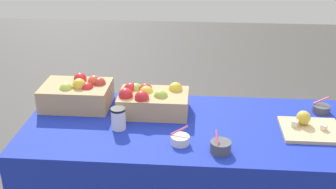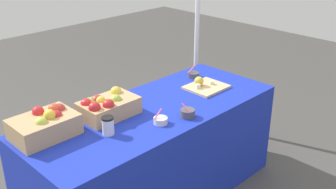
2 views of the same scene
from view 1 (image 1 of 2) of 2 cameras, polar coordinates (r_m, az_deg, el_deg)
name	(u,v)px [view 1 (image 1 of 2)]	position (r m, az deg, el deg)	size (l,w,h in m)	color
table	(202,184)	(2.43, 4.60, -11.91)	(1.90, 0.76, 0.74)	#192DB7
apple_crate_left	(78,94)	(2.47, -12.03, 0.10)	(0.38, 0.27, 0.18)	tan
apple_crate_middle	(151,100)	(2.34, -2.24, -0.78)	(0.38, 0.24, 0.16)	tan
cutting_board_front	(309,127)	(2.29, 18.47, -4.21)	(0.30, 0.26, 0.09)	#D1B284
sample_bowl_near	(321,109)	(2.51, 19.92, -1.81)	(0.10, 0.10, 0.09)	#4C4C51
sample_bowl_mid	(180,140)	(2.06, 1.64, -6.10)	(0.09, 0.09, 0.09)	silver
sample_bowl_far	(221,147)	(2.01, 7.09, -6.99)	(0.10, 0.10, 0.10)	#4C4C51
coffee_cup	(118,119)	(2.19, -6.69, -3.23)	(0.08, 0.08, 0.12)	silver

